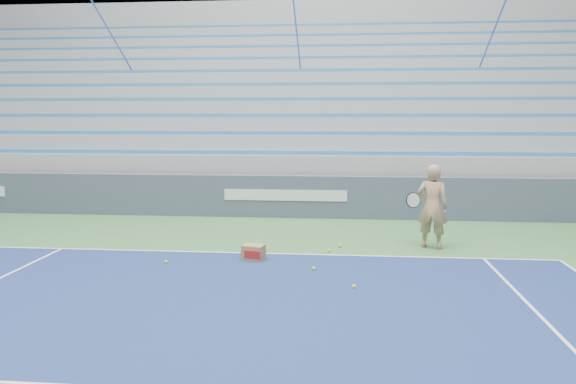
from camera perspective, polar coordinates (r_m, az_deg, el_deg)
The scene contains 9 objects.
sponsor_barrier at distance 14.72m, azimuth -0.22°, elevation -0.44°, with size 30.00×0.32×1.10m.
bleachers at distance 20.27m, azimuth 1.38°, elevation 6.95°, with size 31.00×9.15×7.30m.
tennis_player at distance 11.61m, azimuth 14.44°, elevation -1.42°, with size 0.97×0.92×1.70m.
ball_box at distance 10.44m, azimuth -3.53°, elevation -6.17°, with size 0.44×0.38×0.29m.
tennis_ball_0 at distance 10.45m, azimuth -12.28°, elevation -6.95°, with size 0.07×0.07×0.07m, color #D4E42E.
tennis_ball_1 at distance 9.80m, azimuth 2.63°, elevation -7.78°, with size 0.07×0.07×0.07m, color #D4E42E.
tennis_ball_2 at distance 11.09m, azimuth 4.19°, elevation -5.94°, with size 0.07×0.07×0.07m, color #D4E42E.
tennis_ball_3 at distance 11.50m, azimuth 5.28°, elevation -5.45°, with size 0.07×0.07×0.07m, color #D4E42E.
tennis_ball_4 at distance 8.87m, azimuth 6.74°, elevation -9.51°, with size 0.07×0.07×0.07m, color #D4E42E.
Camera 1 is at (1.45, 1.39, 2.67)m, focal length 35.00 mm.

